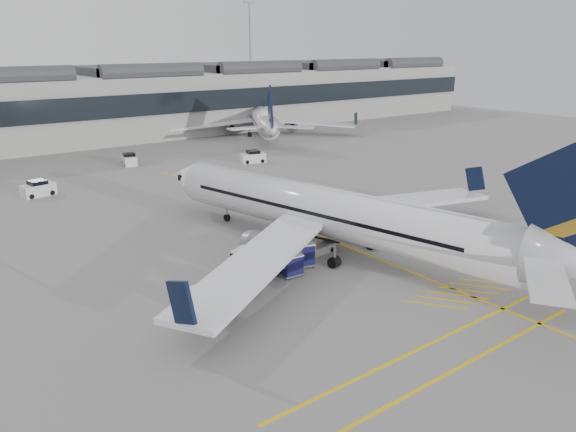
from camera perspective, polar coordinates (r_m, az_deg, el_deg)
ground at (r=38.04m, az=-0.42°, el=-8.15°), size 220.00×220.00×0.00m
terminal at (r=102.05m, az=-25.91°, el=9.77°), size 200.00×20.45×12.40m
apron_markings at (r=51.09m, az=1.79°, el=-1.41°), size 0.25×60.00×0.01m
airliner_main at (r=44.83m, az=4.85°, el=0.20°), size 37.15×40.98×11.02m
airliner_far at (r=104.92m, az=-2.68°, el=9.85°), size 30.97×34.16×10.12m
belt_loader at (r=45.22m, az=2.73°, el=-3.27°), size 4.26×1.76×1.70m
baggage_cart_a at (r=42.61m, az=1.37°, el=-3.82°), size 2.17×1.97×1.90m
baggage_cart_b at (r=40.90m, az=0.28°, el=-4.92°), size 1.66×1.40×1.66m
baggage_cart_c at (r=41.18m, az=-4.40°, el=-4.60°), size 2.29×2.13×1.93m
baggage_cart_d at (r=35.79m, az=-8.59°, el=-8.39°), size 1.68×1.39×1.77m
ramp_agent_a at (r=46.66m, az=-1.20°, el=-1.96°), size 0.85×0.73×1.97m
ramp_agent_b at (r=43.24m, az=-3.21°, el=-3.58°), size 1.16×1.05×1.95m
pushback_tug at (r=38.99m, az=-6.31°, el=-6.65°), size 2.73×2.16×1.34m
safety_cone_nose at (r=59.08m, az=-6.03°, el=1.35°), size 0.39×0.39×0.54m
safety_cone_engine at (r=51.29m, az=3.02°, el=-1.10°), size 0.32×0.32×0.44m
service_van_left at (r=68.15m, az=-24.04°, el=2.52°), size 3.69×2.30×1.77m
service_van_mid at (r=81.50m, az=-15.82°, el=5.53°), size 2.29×3.54×1.68m
service_van_right at (r=80.27m, az=-3.56°, el=6.00°), size 3.73×2.56×1.75m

